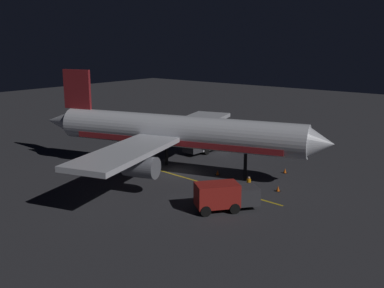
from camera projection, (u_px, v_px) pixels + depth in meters
ground_plane at (178, 173)px, 49.38m from camera, size 180.00×180.00×0.20m
apron_guide_stripe at (199, 182)px, 45.95m from camera, size 1.77×20.01×0.01m
airliner at (173, 133)px, 48.56m from camera, size 31.31×33.58×10.98m
baggage_truck at (224, 196)px, 38.03m from camera, size 5.55×4.96×2.44m
catering_truck at (206, 142)px, 57.90m from camera, size 6.28×2.63×2.55m
ground_crew_worker at (249, 185)px, 42.10m from camera, size 0.40×0.40×1.74m
traffic_cone_near_left at (198, 199)px, 40.28m from camera, size 0.50×0.50×0.55m
traffic_cone_near_right at (278, 189)px, 43.01m from camera, size 0.50×0.50×0.55m
traffic_cone_under_wing at (218, 173)px, 48.22m from camera, size 0.50×0.50×0.55m
traffic_cone_far at (285, 171)px, 48.92m from camera, size 0.50×0.50×0.55m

